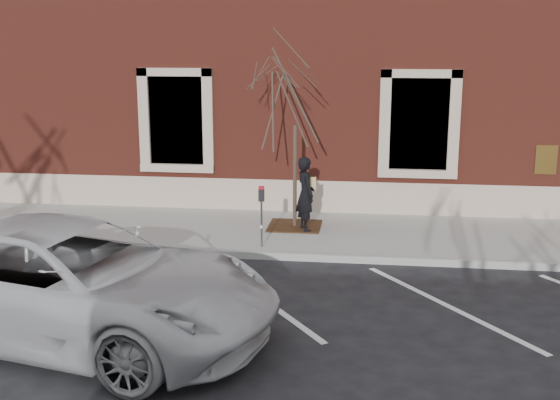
# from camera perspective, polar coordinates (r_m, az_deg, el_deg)

# --- Properties ---
(ground) EXTENTS (120.00, 120.00, 0.00)m
(ground) POSITION_cam_1_polar(r_m,az_deg,el_deg) (14.42, -0.31, -4.80)
(ground) COLOR #28282B
(ground) RESTS_ON ground
(sidewalk_near) EXTENTS (40.00, 3.50, 0.15)m
(sidewalk_near) POSITION_cam_1_polar(r_m,az_deg,el_deg) (16.06, 0.53, -2.65)
(sidewalk_near) COLOR gray
(sidewalk_near) RESTS_ON ground
(curb_near) EXTENTS (40.00, 0.12, 0.15)m
(curb_near) POSITION_cam_1_polar(r_m,az_deg,el_deg) (14.35, -0.33, -4.57)
(curb_near) COLOR #9E9E99
(curb_near) RESTS_ON ground
(parking_stripes) EXTENTS (28.00, 4.40, 0.01)m
(parking_stripes) POSITION_cam_1_polar(r_m,az_deg,el_deg) (12.36, -1.68, -7.86)
(parking_stripes) COLOR silver
(parking_stripes) RESTS_ON ground
(building_civic) EXTENTS (40.00, 8.62, 8.00)m
(building_civic) POSITION_cam_1_polar(r_m,az_deg,el_deg) (21.43, 2.50, 11.87)
(building_civic) COLOR maroon
(building_civic) RESTS_ON ground
(man) EXTENTS (0.63, 0.73, 1.70)m
(man) POSITION_cam_1_polar(r_m,az_deg,el_deg) (15.72, 2.08, 0.46)
(man) COLOR black
(man) RESTS_ON sidewalk_near
(parking_meter) EXTENTS (0.12, 0.09, 1.29)m
(parking_meter) POSITION_cam_1_polar(r_m,az_deg,el_deg) (14.49, -1.52, -0.41)
(parking_meter) COLOR #595B60
(parking_meter) RESTS_ON sidewalk_near
(tree_grate) EXTENTS (1.21, 1.21, 0.03)m
(tree_grate) POSITION_cam_1_polar(r_m,az_deg,el_deg) (16.27, 1.20, -2.12)
(tree_grate) COLOR #442F15
(tree_grate) RESTS_ON sidewalk_near
(sapling) EXTENTS (2.57, 2.57, 4.28)m
(sapling) POSITION_cam_1_polar(r_m,az_deg,el_deg) (15.76, 1.25, 8.40)
(sapling) COLOR #4C392E
(sapling) RESTS_ON sidewalk_near
(white_truck) EXTENTS (6.77, 4.20, 1.75)m
(white_truck) POSITION_cam_1_polar(r_m,az_deg,el_deg) (10.93, -16.65, -6.39)
(white_truck) COLOR #BCBEC1
(white_truck) RESTS_ON ground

